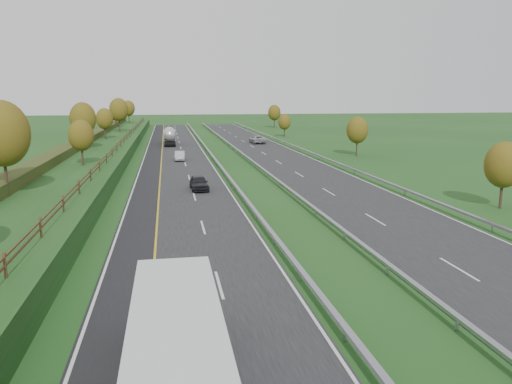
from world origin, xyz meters
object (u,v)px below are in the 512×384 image
car_dark_near (199,183)px  car_silver_mid (180,156)px  box_lorry (178,384)px  road_tanker (170,136)px  car_small_far (170,129)px  car_oncoming (257,139)px

car_dark_near → car_silver_mid: car_dark_near is taller
box_lorry → road_tanker: (0.40, 91.73, -0.47)m
car_silver_mid → car_small_far: bearing=93.3°
box_lorry → car_small_far: 130.49m
road_tanker → car_small_far: 38.77m
box_lorry → car_silver_mid: box_lorry is taller
road_tanker → car_oncoming: 18.24m
car_dark_near → car_small_far: bearing=89.1°
car_oncoming → road_tanker: bearing=-3.3°
car_silver_mid → car_oncoming: (16.86, 25.61, 0.11)m
box_lorry → car_oncoming: bearing=78.5°
road_tanker → car_oncoming: bearing=-1.4°
road_tanker → car_dark_near: bearing=-87.0°
car_oncoming → car_silver_mid: bearing=54.8°
box_lorry → car_silver_mid: (1.75, 65.66, -1.58)m
car_small_far → box_lorry: bearing=-97.6°
box_lorry → car_small_far: (0.68, 130.47, -1.64)m
box_lorry → car_oncoming: box_lorry is taller
box_lorry → road_tanker: size_ratio=1.45×
box_lorry → car_small_far: box_lorry is taller
car_small_far → car_oncoming: size_ratio=0.77×
car_dark_near → box_lorry: bearing=-96.8°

